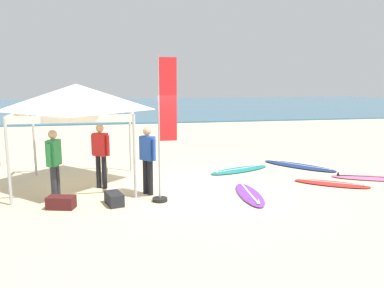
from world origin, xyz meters
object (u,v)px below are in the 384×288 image
Objects in this scene: surfboard_red at (332,184)px; person_blue at (148,156)px; gear_bag_by_pole at (114,199)px; canopy_tent at (76,98)px; surfboard_navy at (299,166)px; banner_flag at (164,136)px; surfboard_pink at (369,178)px; gear_bag_near_tent at (61,202)px; surfboard_teal at (239,170)px; surfboard_purple at (250,194)px; person_green at (54,161)px; person_red at (101,152)px.

surfboard_red is 1.14× the size of person_blue.
person_blue is at bearing 38.73° from gear_bag_by_pole.
person_blue is (1.75, -1.17, -1.40)m from canopy_tent.
surfboard_red is at bearing -1.57° from person_blue.
banner_flag reaches higher than surfboard_navy.
gear_bag_by_pole is (-5.87, -0.54, 0.10)m from surfboard_red.
surfboard_pink is 8.50m from gear_bag_near_tent.
surfboard_navy is (0.15, 2.23, -0.00)m from surfboard_red.
surfboard_red and surfboard_navy have the same top height.
surfboard_teal and surfboard_purple have the same top height.
person_red is at bearing 43.64° from person_green.
surfboard_red is 0.57× the size of banner_flag.
surfboard_navy is at bearing 4.07° from surfboard_teal.
gear_bag_by_pole is at bearing -77.52° from person_red.
person_red and person_green have the same top height.
canopy_tent is 1.37× the size of surfboard_pink.
surfboard_red is 2.23m from surfboard_navy.
person_green is (-4.64, 0.47, 0.95)m from surfboard_purple.
person_red reaches higher than surfboard_navy.
canopy_tent is at bearing 139.13° from banner_flag.
person_blue is 1.37m from gear_bag_by_pole.
surfboard_navy is 1.43× the size of person_green.
canopy_tent is 2.87m from banner_flag.
surfboard_navy is at bearing 86.08° from surfboard_red.
person_red is at bearing 171.44° from surfboard_red.
person_green is at bearing -177.35° from surfboard_pink.
person_green reaches higher than surfboard_navy.
person_blue is at bearing 165.20° from surfboard_purple.
person_red is at bearing 61.07° from gear_bag_near_tent.
person_green is (-7.22, -0.04, 0.95)m from surfboard_red.
canopy_tent is at bearing 156.61° from surfboard_purple.
person_blue is 0.50× the size of banner_flag.
surfboard_purple is 4.08m from surfboard_pink.
surfboard_purple is at bearing -103.02° from surfboard_teal.
surfboard_red is 1.45m from surfboard_pink.
surfboard_pink is at bearing -4.30° from person_red.
canopy_tent reaches higher than gear_bag_near_tent.
surfboard_pink is 3.60× the size of gear_bag_near_tent.
surfboard_red is at bearing 11.24° from surfboard_purple.
surfboard_purple is 3.87m from surfboard_navy.
surfboard_pink is at bearing 8.00° from banner_flag.
surfboard_teal is 3.83× the size of gear_bag_by_pole.
surfboard_purple is (4.20, -1.82, -2.35)m from canopy_tent.
surfboard_pink is 7.34m from gear_bag_by_pole.
gear_bag_near_tent is (-7.19, -2.81, 0.10)m from surfboard_navy.
gear_bag_near_tent is (-0.26, -1.89, -2.25)m from canopy_tent.
person_blue reaches higher than surfboard_teal.
canopy_tent is 2.95m from gear_bag_near_tent.
person_red reaches higher than surfboard_red.
surfboard_purple is 3.40× the size of gear_bag_by_pole.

